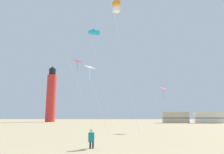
% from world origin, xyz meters
% --- Properties ---
extents(kite_flyer_standing, '(0.36, 0.52, 1.16)m').
position_xyz_m(kite_flyer_standing, '(-1.57, 5.73, 0.61)').
color(kite_flyer_standing, '#147F84').
rests_on(kite_flyer_standing, ground).
extents(kite_diamond_scarlet, '(3.43, 3.25, 9.32)m').
position_xyz_m(kite_diamond_scarlet, '(-5.59, 20.08, 8.72)').
color(kite_diamond_scarlet, silver).
rests_on(kite_diamond_scarlet, ground).
extents(kite_diamond_white, '(2.53, 2.53, 6.79)m').
position_xyz_m(kite_diamond_white, '(-2.84, 13.02, 6.35)').
color(kite_diamond_white, silver).
rests_on(kite_diamond_white, ground).
extents(kite_tube_cyan, '(3.76, 3.95, 14.43)m').
position_xyz_m(kite_tube_cyan, '(-3.69, 21.51, 13.72)').
color(kite_tube_cyan, silver).
rests_on(kite_tube_cyan, ground).
extents(kite_box_orange, '(2.61, 2.49, 13.36)m').
position_xyz_m(kite_box_orange, '(-0.23, 12.74, 12.75)').
color(kite_box_orange, silver).
rests_on(kite_box_orange, ground).
extents(kite_diamond_rainbow, '(2.07, 2.07, 5.46)m').
position_xyz_m(kite_diamond_rainbow, '(5.42, 19.55, 5.08)').
color(kite_diamond_rainbow, silver).
rests_on(kite_diamond_rainbow, ground).
extents(lighthouse_distant, '(2.80, 2.80, 16.80)m').
position_xyz_m(lighthouse_distant, '(-20.92, 55.12, 7.84)').
color(lighthouse_distant, red).
rests_on(lighthouse_distant, ground).
extents(rv_van_tan, '(6.48, 2.44, 2.80)m').
position_xyz_m(rv_van_tan, '(14.13, 48.91, 1.39)').
color(rv_van_tan, '#C6B28C').
rests_on(rv_van_tan, ground).
extents(rv_van_cream, '(6.62, 2.88, 2.80)m').
position_xyz_m(rv_van_cream, '(22.03, 47.62, 1.39)').
color(rv_van_cream, beige).
rests_on(rv_van_cream, ground).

